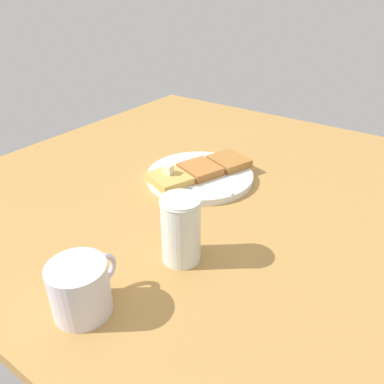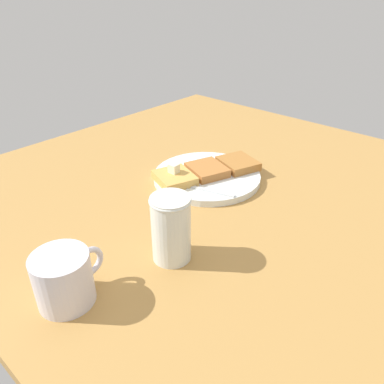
{
  "view_description": "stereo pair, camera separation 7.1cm",
  "coord_description": "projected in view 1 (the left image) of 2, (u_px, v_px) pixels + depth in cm",
  "views": [
    {
      "loc": [
        -62.72,
        -39.01,
        42.42
      ],
      "look_at": [
        -12.4,
        -3.4,
        6.94
      ],
      "focal_mm": 35.0,
      "sensor_mm": 36.0,
      "label": 1
    },
    {
      "loc": [
        -58.29,
        -44.57,
        42.42
      ],
      "look_at": [
        -12.4,
        -3.4,
        6.94
      ],
      "focal_mm": 35.0,
      "sensor_mm": 36.0,
      "label": 2
    }
  ],
  "objects": [
    {
      "name": "toast_slice_left",
      "position": [
        169.0,
        179.0,
        0.8
      ],
      "size": [
        9.85,
        10.41,
        1.83
      ],
      "primitive_type": "cube",
      "rotation": [
        0.0,
        0.0,
        -0.35
      ],
      "color": "gold",
      "rests_on": "plate"
    },
    {
      "name": "toast_slice_middle",
      "position": [
        200.0,
        170.0,
        0.84
      ],
      "size": [
        9.85,
        10.41,
        1.83
      ],
      "primitive_type": "cube",
      "rotation": [
        0.0,
        0.0,
        -0.35
      ],
      "color": "#B26E35",
      "rests_on": "plate"
    },
    {
      "name": "coffee_mug",
      "position": [
        81.0,
        288.0,
        0.5
      ],
      "size": [
        10.66,
        8.02,
        7.86
      ],
      "color": "silver",
      "rests_on": "table_surface"
    },
    {
      "name": "toast_slice_right",
      "position": [
        227.0,
        161.0,
        0.88
      ],
      "size": [
        9.85,
        10.41,
        1.83
      ],
      "primitive_type": "cube",
      "rotation": [
        0.0,
        0.0,
        -0.35
      ],
      "color": "#AA6D31",
      "rests_on": "plate"
    },
    {
      "name": "table_surface",
      "position": [
        211.0,
        187.0,
        0.84
      ],
      "size": [
        104.02,
        104.02,
        2.44
      ],
      "primitive_type": "cube",
      "color": "#AE7F40",
      "rests_on": "ground"
    },
    {
      "name": "butter_pat_primary",
      "position": [
        168.0,
        169.0,
        0.8
      ],
      "size": [
        1.9,
        2.09,
        2.0
      ],
      "primitive_type": "cube",
      "rotation": [
        0.0,
        0.0,
        1.62
      ],
      "color": "#F5EEC7",
      "rests_on": "toast_slice_left"
    },
    {
      "name": "plate",
      "position": [
        200.0,
        176.0,
        0.85
      ],
      "size": [
        24.1,
        24.1,
        1.47
      ],
      "color": "silver",
      "rests_on": "table_surface"
    },
    {
      "name": "syrup_jar",
      "position": [
        181.0,
        232.0,
        0.59
      ],
      "size": [
        6.55,
        6.55,
        11.3
      ],
      "color": "#5B2D08",
      "rests_on": "table_surface"
    },
    {
      "name": "fork",
      "position": [
        190.0,
        187.0,
        0.79
      ],
      "size": [
        6.06,
        15.72,
        0.36
      ],
      "color": "silver",
      "rests_on": "plate"
    }
  ]
}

